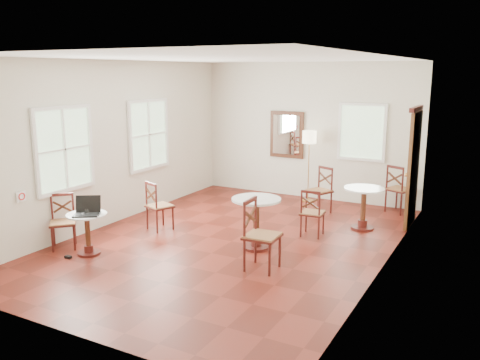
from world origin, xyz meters
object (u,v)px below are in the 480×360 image
(cafe_table_mid, at_px, (256,217))
(water_glass, at_px, (86,212))
(chair_mid_a, at_px, (312,213))
(power_adapter, at_px, (68,257))
(navy_mug, at_px, (93,208))
(cafe_table_near, at_px, (87,229))
(cafe_table_back, at_px, (364,204))
(laptop, at_px, (87,210))
(chair_back_a, at_px, (399,189))
(chair_near_b, at_px, (63,222))
(chair_near_a, at_px, (158,206))
(chair_back_b, at_px, (320,190))
(chair_mid_b, at_px, (261,235))
(floor_lamp, at_px, (309,142))
(mouse, at_px, (84,214))

(cafe_table_mid, relative_size, water_glass, 9.55)
(chair_mid_a, distance_m, power_adapter, 4.05)
(cafe_table_mid, height_order, navy_mug, cafe_table_mid)
(cafe_table_mid, xyz_separation_m, chair_mid_a, (0.57, 1.02, -0.10))
(cafe_table_near, distance_m, cafe_table_back, 4.77)
(laptop, bearing_deg, power_adapter, -153.20)
(chair_back_a, bearing_deg, water_glass, 76.67)
(chair_near_b, relative_size, navy_mug, 7.50)
(chair_near_b, bearing_deg, chair_mid_a, -7.70)
(chair_near_a, height_order, chair_mid_a, chair_near_a)
(chair_back_b, xyz_separation_m, laptop, (-2.34, -3.98, 0.26))
(chair_near_a, bearing_deg, chair_mid_a, -138.26)
(chair_back_a, height_order, power_adapter, chair_back_a)
(chair_near_a, height_order, chair_mid_b, chair_mid_b)
(floor_lamp, height_order, power_adapter, floor_lamp)
(chair_near_b, distance_m, water_glass, 0.69)
(cafe_table_near, bearing_deg, chair_near_b, 176.25)
(cafe_table_mid, distance_m, chair_back_b, 2.50)
(navy_mug, bearing_deg, laptop, -68.33)
(chair_mid_b, bearing_deg, chair_back_a, -18.27)
(chair_near_b, bearing_deg, chair_back_b, 9.01)
(water_glass, bearing_deg, cafe_table_near, 134.85)
(floor_lamp, bearing_deg, power_adapter, -111.47)
(cafe_table_near, distance_m, chair_back_a, 6.06)
(chair_mid_b, relative_size, chair_back_a, 1.06)
(floor_lamp, height_order, water_glass, floor_lamp)
(chair_mid_a, bearing_deg, laptop, 38.03)
(chair_mid_b, distance_m, laptop, 2.71)
(chair_near_b, relative_size, water_glass, 10.01)
(chair_mid_b, height_order, mouse, chair_mid_b)
(cafe_table_near, xyz_separation_m, cafe_table_mid, (2.18, 1.48, 0.11))
(cafe_table_mid, bearing_deg, cafe_table_near, -145.86)
(floor_lamp, bearing_deg, mouse, -110.48)
(chair_back_b, relative_size, navy_mug, 7.95)
(chair_near_b, bearing_deg, chair_near_a, 18.64)
(floor_lamp, xyz_separation_m, mouse, (-1.80, -4.82, -0.64))
(floor_lamp, relative_size, water_glass, 17.83)
(mouse, bearing_deg, chair_back_b, 70.17)
(chair_mid_a, height_order, chair_mid_b, chair_mid_b)
(chair_mid_a, height_order, chair_back_a, chair_back_a)
(chair_back_b, xyz_separation_m, power_adapter, (-2.51, -4.27, -0.44))
(chair_near_b, height_order, laptop, laptop)
(chair_back_b, distance_m, navy_mug, 4.50)
(chair_mid_b, xyz_separation_m, laptop, (-2.60, -0.74, 0.21))
(cafe_table_near, bearing_deg, chair_near_a, 82.61)
(cafe_table_back, relative_size, power_adapter, 7.38)
(chair_near_b, relative_size, floor_lamp, 0.56)
(water_glass, bearing_deg, mouse, -133.05)
(cafe_table_back, distance_m, chair_back_b, 1.24)
(chair_mid_b, relative_size, floor_lamp, 0.66)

